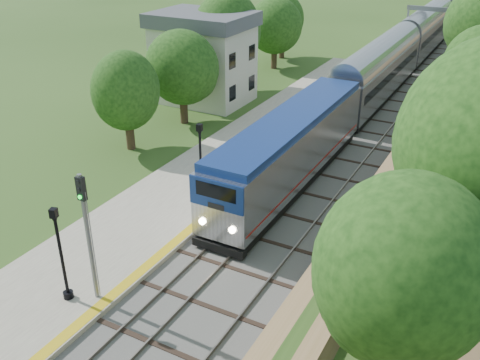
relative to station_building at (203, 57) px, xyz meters
The scene contains 11 objects.
trackbed 34.24m from the station_building, 61.93° to the left, with size 9.50×170.00×0.28m.
platform 16.99m from the station_building, 57.86° to the right, with size 6.40×68.00×0.38m, color gray.
yellow_stripe 18.58m from the station_building, 50.24° to the right, with size 0.55×68.00×0.01m, color gold.
station_building is the anchor object (origin of this frame).
signal_gantry 29.94m from the station_building, 56.62° to the left, with size 8.40×0.38×6.20m.
trees_behind_platform 9.76m from the station_building, 73.13° to the right, with size 7.82×53.32×7.21m.
train 51.36m from the station_building, 74.17° to the left, with size 3.06×143.64×4.50m.
lamppost_mid 29.50m from the station_building, 70.09° to the right, with size 0.45×0.45×4.57m.
lamppost_far 19.72m from the station_building, 58.67° to the right, with size 0.46×0.46×4.66m.
signal_platform 29.21m from the station_building, 67.68° to the right, with size 0.36×0.28×6.10m.
signal_farside 20.58m from the station_building, 10.98° to the right, with size 0.32×0.26×5.89m.
Camera 1 is at (11.83, -10.76, 15.82)m, focal length 40.00 mm.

